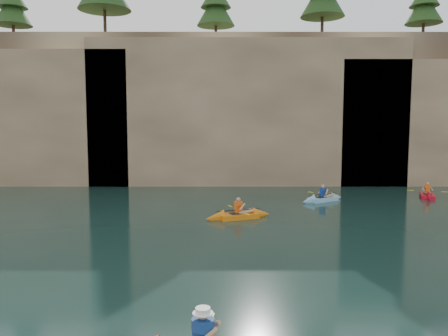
{
  "coord_description": "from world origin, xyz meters",
  "views": [
    {
      "loc": [
        0.15,
        -11.11,
        4.71
      ],
      "look_at": [
        0.17,
        5.77,
        3.0
      ],
      "focal_mm": 35.0,
      "sensor_mm": 36.0,
      "label": 1
    }
  ],
  "objects": [
    {
      "name": "cliff_slab_center",
      "position": [
        2.0,
        22.6,
        5.7
      ],
      "size": [
        24.0,
        2.4,
        11.4
      ],
      "primitive_type": "cube",
      "color": "tan",
      "rests_on": "ground"
    },
    {
      "name": "kayaker_ltblue_mid",
      "position": [
        6.22,
        15.22,
        0.16
      ],
      "size": [
        3.2,
        2.45,
        1.27
      ],
      "rotation": [
        0.0,
        0.0,
        0.58
      ],
      "color": "#86BFE0",
      "rests_on": "ground"
    },
    {
      "name": "kayaker_red_far",
      "position": [
        13.26,
        16.58,
        0.15
      ],
      "size": [
        2.32,
        3.42,
        1.24
      ],
      "rotation": [
        0.0,
        0.0,
        1.23
      ],
      "color": "red",
      "rests_on": "ground"
    },
    {
      "name": "ground",
      "position": [
        0.0,
        0.0,
        0.0
      ],
      "size": [
        160.0,
        160.0,
        0.0
      ],
      "primitive_type": "plane",
      "color": "black",
      "rests_on": "ground"
    },
    {
      "name": "kayaker_orange",
      "position": [
        0.89,
        10.32,
        0.16
      ],
      "size": [
        3.51,
        2.43,
        1.32
      ],
      "rotation": [
        0.0,
        0.0,
        0.37
      ],
      "color": "orange",
      "rests_on": "ground"
    },
    {
      "name": "sea_cave_east",
      "position": [
        10.0,
        21.95,
        2.25
      ],
      "size": [
        5.0,
        1.0,
        4.5
      ],
      "primitive_type": "cube",
      "color": "black",
      "rests_on": "ground"
    },
    {
      "name": "cliff",
      "position": [
        0.0,
        30.0,
        6.0
      ],
      "size": [
        70.0,
        16.0,
        12.0
      ],
      "primitive_type": "cube",
      "color": "tan",
      "rests_on": "ground"
    },
    {
      "name": "sea_cave_center",
      "position": [
        -4.0,
        21.95,
        1.6
      ],
      "size": [
        3.5,
        1.0,
        3.2
      ],
      "primitive_type": "cube",
      "color": "black",
      "rests_on": "ground"
    }
  ]
}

